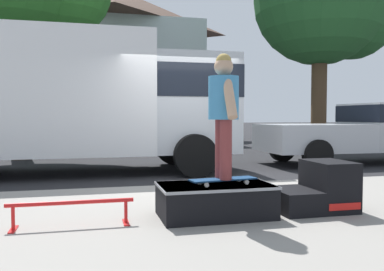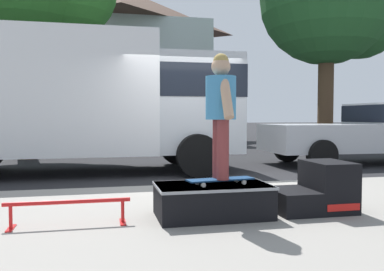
% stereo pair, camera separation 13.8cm
% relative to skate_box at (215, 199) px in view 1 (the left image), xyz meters
% --- Properties ---
extents(ground_plane, '(140.00, 140.00, 0.00)m').
position_rel_skate_box_xyz_m(ground_plane, '(0.46, 2.74, -0.32)').
color(ground_plane, black).
extents(sidewalk_slab, '(50.00, 5.00, 0.12)m').
position_rel_skate_box_xyz_m(sidewalk_slab, '(0.46, -0.26, -0.26)').
color(sidewalk_slab, gray).
rests_on(sidewalk_slab, ground).
extents(skate_box, '(1.29, 0.75, 0.37)m').
position_rel_skate_box_xyz_m(skate_box, '(0.00, 0.00, 0.00)').
color(skate_box, black).
rests_on(skate_box, sidewalk_slab).
extents(kicker_ramp, '(0.93, 0.68, 0.60)m').
position_rel_skate_box_xyz_m(kicker_ramp, '(1.31, -0.00, 0.05)').
color(kicker_ramp, black).
rests_on(kicker_ramp, sidewalk_slab).
extents(grind_rail, '(1.29, 0.28, 0.27)m').
position_rel_skate_box_xyz_m(grind_rail, '(-1.58, -0.04, 0.00)').
color(grind_rail, red).
rests_on(grind_rail, sidewalk_slab).
extents(skateboard, '(0.80, 0.31, 0.07)m').
position_rel_skate_box_xyz_m(skateboard, '(0.08, -0.05, 0.23)').
color(skateboard, navy).
rests_on(skateboard, skate_box).
extents(skater_kid, '(0.34, 0.72, 1.41)m').
position_rel_skate_box_xyz_m(skater_kid, '(0.08, -0.05, 1.07)').
color(skater_kid, brown).
rests_on(skater_kid, skateboard).
extents(box_truck, '(6.91, 2.63, 3.05)m').
position_rel_skate_box_xyz_m(box_truck, '(-1.60, 4.94, 1.38)').
color(box_truck, white).
rests_on(box_truck, ground).
extents(pickup_truck_silver, '(5.70, 2.09, 1.61)m').
position_rel_skate_box_xyz_m(pickup_truck_silver, '(5.95, 5.12, 0.57)').
color(pickup_truck_silver, '#B2B5BA').
rests_on(pickup_truck_silver, ground).
extents(street_tree_main, '(5.36, 4.87, 8.02)m').
position_rel_skate_box_xyz_m(street_tree_main, '(7.10, 9.10, 5.11)').
color(street_tree_main, brown).
rests_on(street_tree_main, ground).
extents(house_behind, '(9.54, 8.22, 8.40)m').
position_rel_skate_box_xyz_m(house_behind, '(-0.38, 18.45, 3.92)').
color(house_behind, silver).
rests_on(house_behind, ground).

